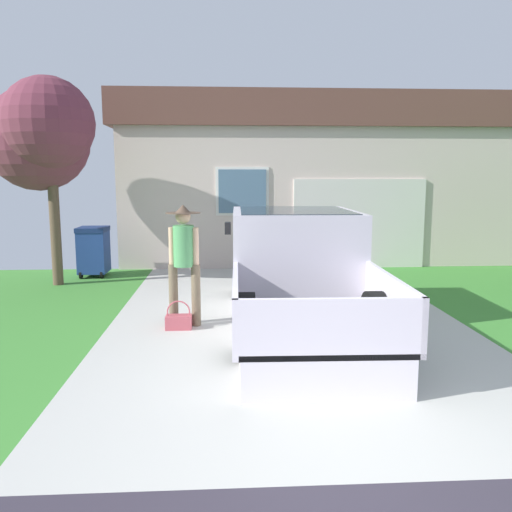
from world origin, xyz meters
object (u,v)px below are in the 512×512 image
Objects in this scene: pickup_truck at (294,269)px; neighbor_tree at (41,134)px; person_with_hat at (184,254)px; handbag at (179,321)px; house_with_garage at (310,179)px; wheeled_trash_bin at (94,250)px.

neighbor_tree is at bearing 150.42° from pickup_truck.
pickup_truck is 1.71m from person_with_hat.
handbag is 0.04× the size of house_with_garage.
house_with_garage is 2.59× the size of neighbor_tree.
wheeled_trash_bin is (0.67, 0.87, -2.39)m from neighbor_tree.
house_with_garage reaches higher than person_with_hat.
person_with_hat is 0.44× the size of neighbor_tree.
handbag is 8.98m from house_with_garage.
pickup_truck is 5.32m from wheeled_trash_bin.
wheeled_trash_bin is (-2.26, 3.96, -0.46)m from person_with_hat.
house_with_garage reaches higher than neighbor_tree.
person_with_hat is (-1.65, -0.35, 0.30)m from pickup_truck.
neighbor_tree is (-6.02, -4.89, 0.88)m from house_with_garage.
house_with_garage is (3.09, 7.98, 1.05)m from person_with_hat.
pickup_truck is at bearing -30.86° from neighbor_tree.
person_with_hat reaches higher than handbag.
neighbor_tree reaches higher than pickup_truck.
wheeled_trash_bin is (-2.18, 4.15, 0.47)m from handbag.
pickup_truck is 13.38× the size of handbag.
handbag is (-1.72, -0.55, -0.63)m from pickup_truck.
house_with_garage is 9.63× the size of wheeled_trash_bin.
neighbor_tree is 2.63m from wheeled_trash_bin.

